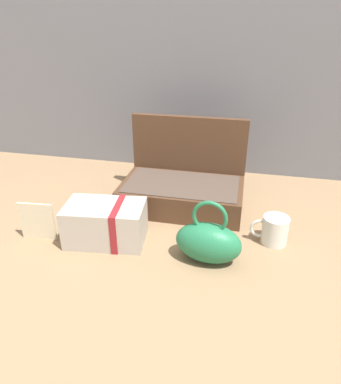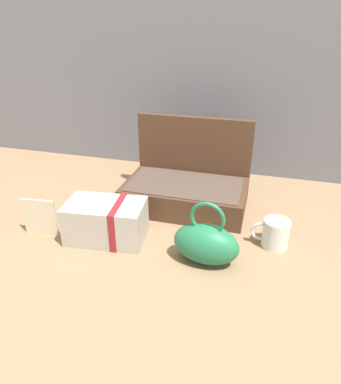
{
  "view_description": "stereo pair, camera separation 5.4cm",
  "coord_description": "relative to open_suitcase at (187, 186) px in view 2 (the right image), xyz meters",
  "views": [
    {
      "loc": [
        0.2,
        -0.92,
        0.63
      ],
      "look_at": [
        -0.0,
        -0.02,
        0.16
      ],
      "focal_mm": 32.75,
      "sensor_mm": 36.0,
      "label": 1
    },
    {
      "loc": [
        0.25,
        -0.91,
        0.63
      ],
      "look_at": [
        -0.0,
        -0.02,
        0.16
      ],
      "focal_mm": 32.75,
      "sensor_mm": 36.0,
      "label": 2
    }
  ],
  "objects": [
    {
      "name": "ground_plane",
      "position": [
        0.01,
        -0.21,
        -0.07
      ],
      "size": [
        6.0,
        6.0,
        0.0
      ],
      "primitive_type": "plane",
      "color": "#8C6D4C"
    },
    {
      "name": "open_suitcase",
      "position": [
        0.0,
        0.0,
        0.0
      ],
      "size": [
        0.43,
        0.27,
        0.3
      ],
      "color": "#4C301E",
      "rests_on": "ground_plane"
    },
    {
      "name": "teal_pouch_handbag",
      "position": [
        0.13,
        -0.32,
        -0.01
      ],
      "size": [
        0.2,
        0.12,
        0.19
      ],
      "color": "#237247",
      "rests_on": "ground_plane"
    },
    {
      "name": "cream_toiletry_bag",
      "position": [
        -0.18,
        -0.29,
        -0.01
      ],
      "size": [
        0.25,
        0.17,
        0.13
      ],
      "color": "#B2A899",
      "rests_on": "ground_plane"
    },
    {
      "name": "coffee_mug",
      "position": [
        0.32,
        -0.19,
        -0.03
      ],
      "size": [
        0.11,
        0.08,
        0.09
      ],
      "color": "silver",
      "rests_on": "ground_plane"
    },
    {
      "name": "info_card_left",
      "position": [
        -0.39,
        -0.33,
        -0.01
      ],
      "size": [
        0.11,
        0.02,
        0.12
      ],
      "primitive_type": "cube",
      "rotation": [
        0.0,
        0.0,
        0.09
      ],
      "color": "beige",
      "rests_on": "ground_plane"
    }
  ]
}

